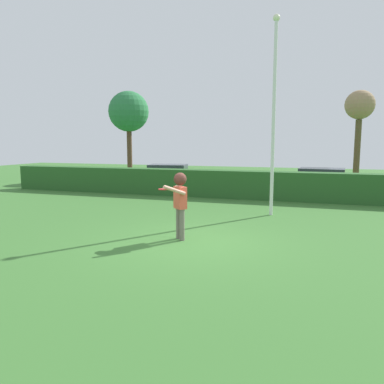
{
  "coord_description": "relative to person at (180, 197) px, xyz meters",
  "views": [
    {
      "loc": [
        2.92,
        -8.86,
        2.57
      ],
      "look_at": [
        -0.37,
        1.19,
        1.15
      ],
      "focal_mm": 34.65,
      "sensor_mm": 36.0,
      "label": 1
    }
  ],
  "objects": [
    {
      "name": "hedge_row",
      "position": [
        0.38,
        7.82,
        -0.51
      ],
      "size": [
        24.83,
        0.9,
        1.27
      ],
      "primitive_type": "cube",
      "color": "#285825",
      "rests_on": "ground"
    },
    {
      "name": "parked_car_red",
      "position": [
        3.74,
        11.09,
        -0.45
      ],
      "size": [
        4.34,
        2.11,
        1.25
      ],
      "color": "#B21E1E",
      "rests_on": "ground"
    },
    {
      "name": "frisbee",
      "position": [
        -0.36,
        -0.28,
        0.23
      ],
      "size": [
        0.25,
        0.25,
        0.03
      ],
      "color": "red"
    },
    {
      "name": "parked_car_green",
      "position": [
        -5.01,
        11.69,
        -0.45
      ],
      "size": [
        4.42,
        2.38,
        1.25
      ],
      "color": "#1E6633",
      "rests_on": "ground"
    },
    {
      "name": "bare_elm_tree",
      "position": [
        5.66,
        14.1,
        3.26
      ],
      "size": [
        1.62,
        1.62,
        5.48
      ],
      "color": "brown",
      "rests_on": "ground"
    },
    {
      "name": "lamppost",
      "position": [
        1.94,
        4.17,
        2.58
      ],
      "size": [
        0.24,
        0.24,
        6.81
      ],
      "color": "silver",
      "rests_on": "ground"
    },
    {
      "name": "ground_plane",
      "position": [
        0.38,
        -0.19,
        -1.14
      ],
      "size": [
        60.0,
        60.0,
        0.0
      ],
      "primitive_type": "plane",
      "color": "#3A6F2F"
    },
    {
      "name": "person",
      "position": [
        0.0,
        0.0,
        0.0
      ],
      "size": [
        0.49,
        0.83,
        1.79
      ],
      "color": "slate",
      "rests_on": "ground"
    },
    {
      "name": "oak_tree",
      "position": [
        -9.08,
        14.59,
        3.5
      ],
      "size": [
        2.8,
        2.8,
        6.1
      ],
      "color": "brown",
      "rests_on": "ground"
    }
  ]
}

